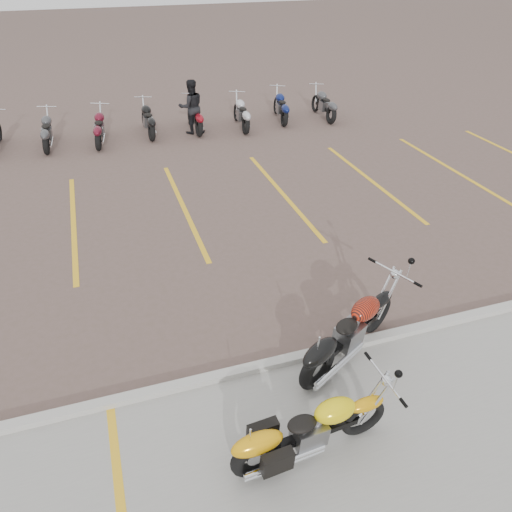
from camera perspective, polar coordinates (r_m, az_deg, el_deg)
The scene contains 7 objects.
ground at distance 9.61m, azimuth -3.57°, elevation -4.77°, with size 100.00×100.00×0.00m, color brown.
curb at distance 8.12m, azimuth 0.24°, elevation -12.59°, with size 60.00×0.18×0.12m, color #ADAAA3.
parking_stripes at distance 12.95m, azimuth -8.26°, elevation 5.51°, with size 38.00×5.50×0.01m, color gold, non-canonical shape.
yellow_cruiser at distance 6.84m, azimuth 5.83°, elevation -19.25°, with size 2.24×0.38×0.92m.
flame_cruiser at distance 8.15m, azimuth 10.22°, elevation -8.80°, with size 2.22×1.32×1.01m.
person_b at distance 18.09m, azimuth -7.41°, elevation 16.56°, with size 0.89×0.69×1.83m, color black.
bg_bike_row at distance 18.12m, azimuth -17.67°, elevation 14.16°, with size 17.29×2.04×1.10m.
Camera 1 is at (-1.83, -7.43, 5.81)m, focal length 35.00 mm.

